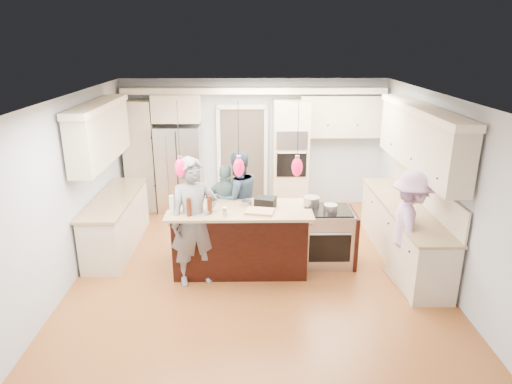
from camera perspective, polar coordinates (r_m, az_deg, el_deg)
The scene contains 23 objects.
ground_plane at distance 7.40m, azimuth 0.04°, elevation -9.34°, with size 6.00×6.00×0.00m, color #AE682F.
room_shell at distance 6.74m, azimuth 0.05°, elevation 4.43°, with size 5.54×6.04×2.72m.
refrigerator at distance 9.64m, azimuth -9.49°, elevation 2.93°, with size 0.90×0.70×1.80m, color #B7B7BC.
oven_column at distance 9.53m, azimuth 4.31°, elevation 4.51°, with size 0.72×0.69×2.30m.
back_upper_cabinets at distance 9.49m, azimuth -4.78°, elevation 7.65°, with size 5.30×0.61×2.54m.
right_counter_run at distance 7.69m, azimuth 18.55°, elevation -0.70°, with size 0.64×3.10×2.51m.
left_cabinets at distance 8.07m, azimuth -17.69°, elevation 0.31°, with size 0.64×2.30×2.51m.
kitchen_island at distance 7.25m, azimuth -1.93°, elevation -5.69°, with size 2.10×1.46×1.12m.
island_range at distance 7.44m, azimuth 9.04°, elevation -5.52°, with size 0.82×0.71×0.92m.
pendant_lights at distance 6.25m, azimuth -2.17°, elevation 3.13°, with size 1.75×0.15×1.03m.
person_bar_end at distance 6.63m, azimuth -7.71°, elevation -3.80°, with size 0.70×0.46×1.92m, color slate.
person_far_left at distance 7.87m, azimuth -2.32°, elevation -0.90°, with size 0.82×0.64×1.68m, color #2C3E55.
person_far_right at distance 7.89m, azimuth -3.69°, elevation -1.76°, with size 0.85×0.35×1.45m, color slate.
person_range_side at distance 7.07m, azimuth 18.70°, elevation -4.18°, with size 1.10×0.63×1.70m, color #B88EBF.
floor_rug at distance 7.33m, azimuth 19.58°, elevation -10.78°, with size 0.71×1.03×0.01m, color #7E6245.
water_bottle at distance 6.49m, azimuth -10.48°, elevation -1.62°, with size 0.07×0.07×0.28m, color silver.
beer_bottle_a at distance 6.48m, azimuth -5.78°, elevation -1.57°, with size 0.06×0.06×0.25m, color #481C0C.
beer_bottle_b at distance 6.40m, azimuth -8.40°, elevation -1.87°, with size 0.07×0.07×0.27m, color #481C0C.
beer_bottle_c at distance 6.45m, azimuth -5.87°, elevation -1.77°, with size 0.06×0.06×0.23m, color #481C0C.
drink_can at distance 6.37m, azimuth -3.94°, elevation -2.48°, with size 0.07×0.07×0.13m, color #B7B7BC.
cutting_board at distance 6.51m, azimuth 0.50°, elevation -2.43°, with size 0.39×0.28×0.03m, color tan.
pot_large at distance 7.36m, azimuth 6.95°, elevation -1.16°, with size 0.26×0.26×0.15m, color #B7B7BC.
pot_small at distance 7.19m, azimuth 9.29°, elevation -1.96°, with size 0.21×0.21×0.11m, color #B7B7BC.
Camera 1 is at (-0.11, -6.53, 3.49)m, focal length 32.00 mm.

